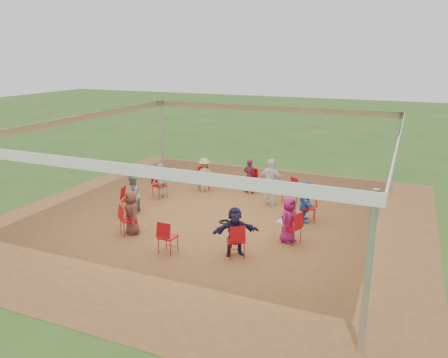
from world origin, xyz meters
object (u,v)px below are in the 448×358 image
at_px(chair_0, 292,228).
at_px(chair_6, 129,200).
at_px(chair_3, 251,181).
at_px(person_seated_4, 162,181).
at_px(chair_5, 160,186).
at_px(person_seated_1, 305,201).
at_px(standing_person, 271,183).
at_px(chair_8, 168,237).
at_px(chair_9, 236,241).
at_px(chair_7, 128,220).
at_px(person_seated_6, 132,212).
at_px(person_seated_7, 235,231).
at_px(person_seated_0, 289,220).
at_px(laptop, 284,219).
at_px(person_seated_3, 204,175).
at_px(cable_coil, 225,222).
at_px(chair_1, 309,208).
at_px(chair_4, 204,179).
at_px(person_seated_5, 133,194).
at_px(chair_2, 290,191).
at_px(person_seated_2, 249,176).

height_order(chair_0, chair_6, same).
height_order(chair_3, person_seated_4, person_seated_4).
xyz_separation_m(chair_5, person_seated_1, (5.36, -0.24, 0.20)).
bearing_deg(standing_person, chair_0, 119.69).
height_order(chair_8, chair_9, same).
relative_size(chair_7, person_seated_4, 0.70).
bearing_deg(chair_3, chair_5, 36.00).
height_order(person_seated_6, standing_person, standing_person).
xyz_separation_m(chair_8, person_seated_7, (1.65, 0.59, 0.20)).
bearing_deg(person_seated_4, chair_0, 90.00).
distance_m(chair_8, person_seated_6, 1.76).
bearing_deg(person_seated_4, person_seated_0, 90.00).
height_order(chair_8, person_seated_4, person_seated_4).
distance_m(chair_8, laptop, 3.23).
height_order(person_seated_3, cable_coil, person_seated_3).
xyz_separation_m(chair_6, person_seated_6, (1.07, -1.38, 0.20)).
height_order(chair_1, standing_person, standing_person).
bearing_deg(person_seated_3, chair_5, 14.26).
xyz_separation_m(chair_1, person_seated_1, (-0.12, -0.03, 0.20)).
xyz_separation_m(chair_8, chair_9, (1.71, 0.49, 0.00)).
height_order(person_seated_7, laptop, person_seated_7).
height_order(chair_4, laptop, chair_4).
bearing_deg(chair_4, person_seated_0, 107.60).
xyz_separation_m(person_seated_1, person_seated_5, (-5.31, -1.51, 0.00)).
xyz_separation_m(chair_4, chair_5, (-1.10, -1.40, 0.00)).
height_order(chair_2, person_seated_4, person_seated_4).
relative_size(chair_3, chair_9, 1.00).
relative_size(chair_2, standing_person, 0.55).
bearing_deg(chair_8, chair_6, 144.00).
bearing_deg(person_seated_0, chair_3, 53.11).
relative_size(chair_6, person_seated_2, 0.70).
bearing_deg(chair_3, chair_0, 126.00).
relative_size(chair_6, standing_person, 0.55).
bearing_deg(cable_coil, chair_0, -15.83).
height_order(person_seated_3, person_seated_6, same).
xyz_separation_m(chair_0, person_seated_3, (-4.24, 3.28, 0.20)).
distance_m(chair_4, cable_coil, 3.44).
distance_m(chair_4, laptop, 5.22).
bearing_deg(chair_9, person_seated_1, 37.68).
height_order(person_seated_5, person_seated_7, same).
xyz_separation_m(chair_4, chair_7, (-0.17, -4.66, 0.00)).
bearing_deg(person_seated_4, person_seated_6, 36.00).
xyz_separation_m(chair_9, person_seated_1, (1.05, 3.15, 0.20)).
xyz_separation_m(chair_0, chair_2, (-0.93, 3.26, 0.00)).
distance_m(person_seated_4, cable_coil, 3.35).
bearing_deg(chair_1, cable_coil, 99.96).
relative_size(chair_4, cable_coil, 2.21).
height_order(chair_3, person_seated_3, person_seated_3).
xyz_separation_m(chair_2, cable_coil, (-1.35, -2.61, -0.43)).
bearing_deg(person_seated_1, chair_2, 14.26).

